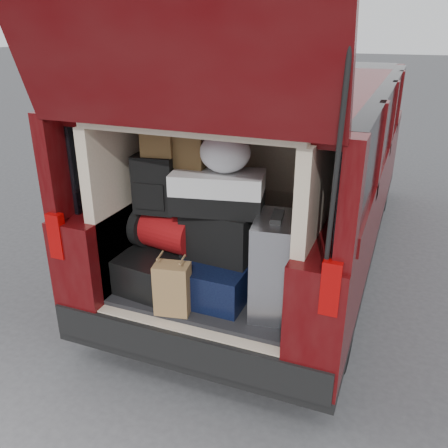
% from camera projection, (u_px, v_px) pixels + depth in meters
% --- Properties ---
extents(ground, '(80.00, 80.00, 0.00)m').
position_uv_depth(ground, '(205.00, 367.00, 3.37)').
color(ground, '#3B3B3E').
rests_on(ground, ground).
extents(minivan, '(1.90, 5.35, 2.77)m').
position_uv_depth(minivan, '(281.00, 174.00, 4.60)').
color(minivan, black).
rests_on(minivan, ground).
extents(load_floor, '(1.24, 1.05, 0.55)m').
position_uv_depth(load_floor, '(220.00, 314.00, 3.50)').
color(load_floor, black).
rests_on(load_floor, ground).
extents(black_hardshell, '(0.52, 0.66, 0.24)m').
position_uv_depth(black_hardshell, '(161.00, 266.00, 3.35)').
color(black_hardshell, black).
rests_on(black_hardshell, load_floor).
extents(navy_hardshell, '(0.47, 0.58, 0.25)m').
position_uv_depth(navy_hardshell, '(218.00, 276.00, 3.21)').
color(navy_hardshell, black).
rests_on(navy_hardshell, load_floor).
extents(silver_roller, '(0.32, 0.45, 0.63)m').
position_uv_depth(silver_roller, '(275.00, 266.00, 2.95)').
color(silver_roller, silver).
rests_on(silver_roller, load_floor).
extents(kraft_bag, '(0.24, 0.18, 0.34)m').
position_uv_depth(kraft_bag, '(173.00, 289.00, 2.98)').
color(kraft_bag, olive).
rests_on(kraft_bag, load_floor).
extents(red_duffel, '(0.48, 0.36, 0.28)m').
position_uv_depth(red_duffel, '(167.00, 230.00, 3.28)').
color(red_duffel, maroon).
rests_on(red_duffel, black_hardshell).
extents(black_soft_case, '(0.48, 0.31, 0.34)m').
position_uv_depth(black_soft_case, '(219.00, 234.00, 3.14)').
color(black_soft_case, black).
rests_on(black_soft_case, navy_hardshell).
extents(backpack, '(0.29, 0.20, 0.39)m').
position_uv_depth(backpack, '(155.00, 184.00, 3.14)').
color(backpack, black).
rests_on(backpack, red_duffel).
extents(twotone_duffel, '(0.63, 0.41, 0.26)m').
position_uv_depth(twotone_duffel, '(218.00, 192.00, 3.02)').
color(twotone_duffel, silver).
rests_on(twotone_duffel, black_soft_case).
extents(grocery_sack_lower, '(0.23, 0.20, 0.19)m').
position_uv_depth(grocery_sack_lower, '(159.00, 141.00, 3.04)').
color(grocery_sack_lower, brown).
rests_on(grocery_sack_lower, backpack).
extents(grocery_sack_upper, '(0.21, 0.17, 0.20)m').
position_uv_depth(grocery_sack_upper, '(191.00, 151.00, 3.05)').
color(grocery_sack_upper, brown).
rests_on(grocery_sack_upper, twotone_duffel).
extents(plastic_bag_center, '(0.35, 0.33, 0.26)m').
position_uv_depth(plastic_bag_center, '(225.00, 152.00, 2.92)').
color(plastic_bag_center, white).
rests_on(plastic_bag_center, twotone_duffel).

